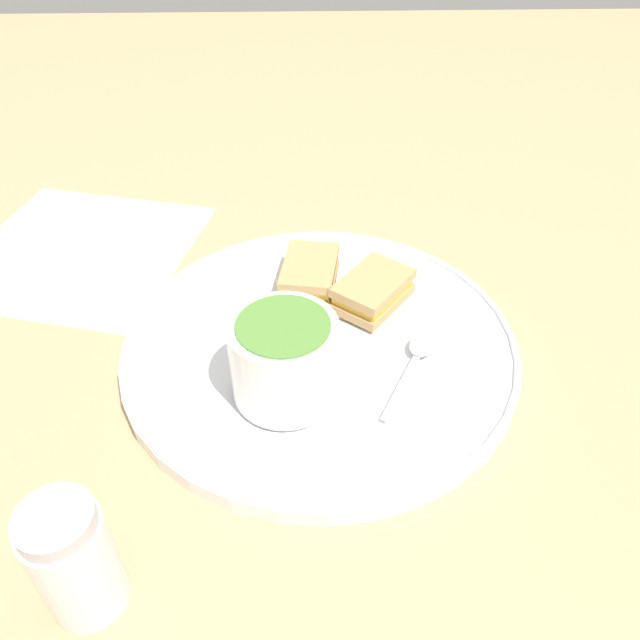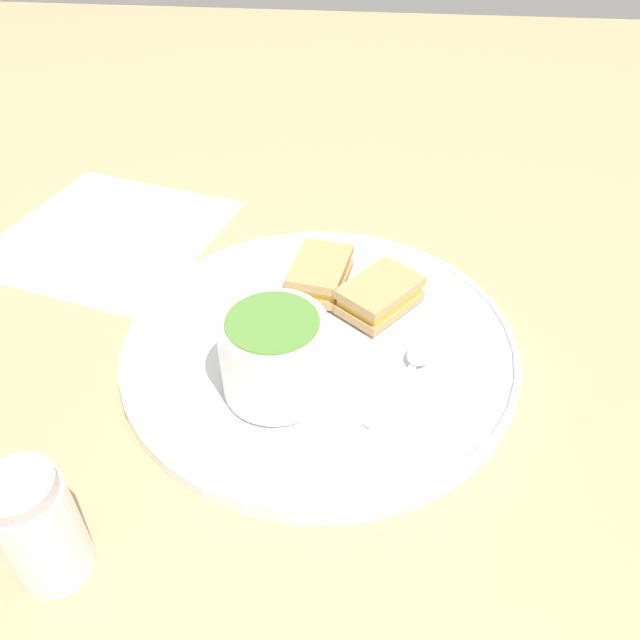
{
  "view_description": "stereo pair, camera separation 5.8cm",
  "coord_description": "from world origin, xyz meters",
  "px_view_note": "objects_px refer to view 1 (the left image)",
  "views": [
    {
      "loc": [
        -0.44,
        0.01,
        0.42
      ],
      "look_at": [
        0.0,
        0.0,
        0.04
      ],
      "focal_mm": 35.0,
      "sensor_mm": 36.0,
      "label": 1
    },
    {
      "loc": [
        -0.43,
        -0.04,
        0.42
      ],
      "look_at": [
        0.0,
        0.0,
        0.04
      ],
      "focal_mm": 35.0,
      "sensor_mm": 36.0,
      "label": 2
    }
  ],
  "objects_px": {
    "soup_bowl": "(285,359)",
    "salt_shaker": "(74,560)",
    "spoon": "(419,351)",
    "sandwich_half_near": "(373,290)",
    "sandwich_half_far": "(310,274)"
  },
  "relations": [
    {
      "from": "sandwich_half_near",
      "to": "sandwich_half_far",
      "type": "distance_m",
      "value": 0.07
    },
    {
      "from": "soup_bowl",
      "to": "sandwich_half_near",
      "type": "xyz_separation_m",
      "value": [
        0.12,
        -0.09,
        -0.02
      ]
    },
    {
      "from": "spoon",
      "to": "salt_shaker",
      "type": "height_order",
      "value": "salt_shaker"
    },
    {
      "from": "salt_shaker",
      "to": "sandwich_half_far",
      "type": "bearing_deg",
      "value": -25.88
    },
    {
      "from": "soup_bowl",
      "to": "spoon",
      "type": "xyz_separation_m",
      "value": [
        0.04,
        -0.12,
        -0.03
      ]
    },
    {
      "from": "soup_bowl",
      "to": "salt_shaker",
      "type": "distance_m",
      "value": 0.21
    },
    {
      "from": "soup_bowl",
      "to": "sandwich_half_far",
      "type": "height_order",
      "value": "soup_bowl"
    },
    {
      "from": "soup_bowl",
      "to": "salt_shaker",
      "type": "xyz_separation_m",
      "value": [
        -0.17,
        0.13,
        -0.01
      ]
    },
    {
      "from": "spoon",
      "to": "sandwich_half_near",
      "type": "bearing_deg",
      "value": 52.29
    },
    {
      "from": "soup_bowl",
      "to": "salt_shaker",
      "type": "relative_size",
      "value": 0.92
    },
    {
      "from": "sandwich_half_near",
      "to": "soup_bowl",
      "type": "bearing_deg",
      "value": 144.35
    },
    {
      "from": "sandwich_half_far",
      "to": "soup_bowl",
      "type": "bearing_deg",
      "value": 171.22
    },
    {
      "from": "soup_bowl",
      "to": "spoon",
      "type": "height_order",
      "value": "soup_bowl"
    },
    {
      "from": "soup_bowl",
      "to": "salt_shaker",
      "type": "height_order",
      "value": "salt_shaker"
    },
    {
      "from": "soup_bowl",
      "to": "sandwich_half_near",
      "type": "height_order",
      "value": "soup_bowl"
    }
  ]
}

